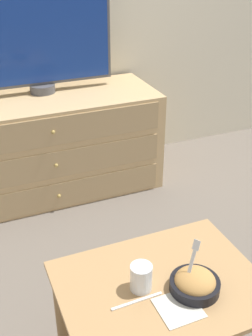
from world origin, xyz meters
The scene contains 8 objects.
ground_plane centered at (0.00, 0.00, 0.00)m, with size 12.00×12.00×0.00m, color #70665B.
dresser centered at (-0.11, -0.32, 0.33)m, with size 1.49×0.59×0.66m.
tv centered at (-0.07, -0.21, 0.97)m, with size 0.94×0.16×0.59m.
coffee_table centered at (-0.04, -1.88, 0.40)m, with size 0.72×0.55×0.48m.
takeout_bowl centered at (0.06, -1.94, 0.51)m, with size 0.18×0.18×0.18m.
drink_cup centered at (-0.11, -1.87, 0.53)m, with size 0.08×0.08×0.10m.
napkin centered at (-0.04, -2.00, 0.48)m, with size 0.14×0.14×0.00m.
knife centered at (-0.15, -1.92, 0.48)m, with size 0.19×0.01×0.01m.
Camera 1 is at (-0.57, -2.84, 1.57)m, focal length 45.00 mm.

